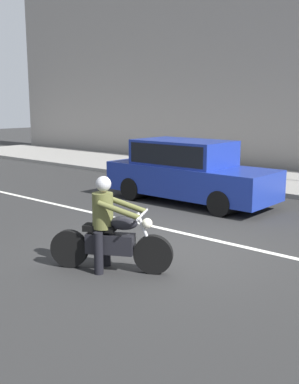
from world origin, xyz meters
TOP-DOWN VIEW (x-y plane):
  - ground_plane at (0.00, 0.00)m, footprint 80.00×80.00m
  - lane_marking_stripe at (-0.10, 0.90)m, footprint 18.00×0.14m
  - motorcycle_with_rider_olive at (-0.13, -1.64)m, footprint 1.87×1.13m
  - parked_sedan_cobalt_blue at (-2.31, 3.48)m, footprint 4.77×1.82m

SIDE VIEW (x-z plane):
  - ground_plane at x=0.00m, z-range 0.00..0.00m
  - lane_marking_stripe at x=-0.10m, z-range 0.00..0.01m
  - motorcycle_with_rider_olive at x=-0.13m, z-range -0.14..1.43m
  - parked_sedan_cobalt_blue at x=-2.31m, z-range 0.03..1.75m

